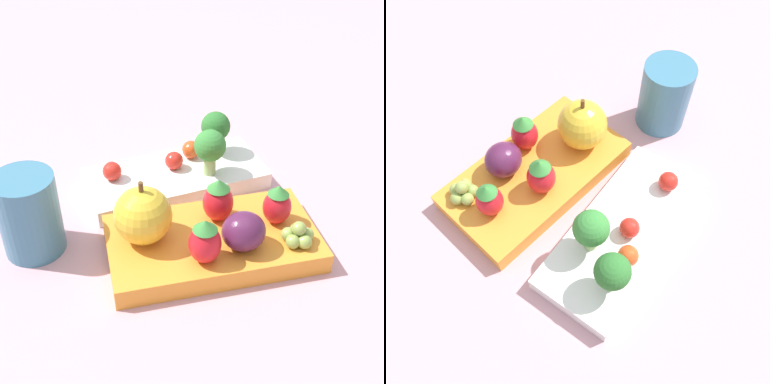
{
  "view_description": "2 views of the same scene",
  "coord_description": "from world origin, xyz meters",
  "views": [
    {
      "loc": [
        -0.13,
        -0.45,
        0.38
      ],
      "look_at": [
        0.0,
        -0.01,
        0.03
      ],
      "focal_mm": 50.0,
      "sensor_mm": 36.0,
      "label": 1
    },
    {
      "loc": [
        0.19,
        0.16,
        0.43
      ],
      "look_at": [
        0.0,
        -0.01,
        0.03
      ],
      "focal_mm": 40.0,
      "sensor_mm": 36.0,
      "label": 2
    }
  ],
  "objects": [
    {
      "name": "strawberry_2",
      "position": [
        0.08,
        -0.07,
        0.04
      ],
      "size": [
        0.03,
        0.03,
        0.05
      ],
      "color": "red",
      "rests_on": "bento_box_fruit"
    },
    {
      "name": "drinking_cup",
      "position": [
        -0.17,
        -0.01,
        0.04
      ],
      "size": [
        0.06,
        0.06,
        0.09
      ],
      "color": "teal",
      "rests_on": "ground_plane"
    },
    {
      "name": "broccoli_floret_1",
      "position": [
        0.04,
        0.04,
        0.06
      ],
      "size": [
        0.04,
        0.04,
        0.06
      ],
      "color": "#93B770",
      "rests_on": "bento_box_savoury"
    },
    {
      "name": "apple",
      "position": [
        -0.06,
        -0.05,
        0.05
      ],
      "size": [
        0.06,
        0.06,
        0.07
      ],
      "color": "gold",
      "rests_on": "bento_box_fruit"
    },
    {
      "name": "grape_cluster",
      "position": [
        0.08,
        -0.1,
        0.03
      ],
      "size": [
        0.03,
        0.03,
        0.02
      ],
      "color": "#8EA84C",
      "rests_on": "bento_box_fruit"
    },
    {
      "name": "ground_plane",
      "position": [
        0.0,
        0.0,
        0.0
      ],
      "size": [
        4.0,
        4.0,
        0.0
      ],
      "primitive_type": "plane",
      "color": "#C6939E"
    },
    {
      "name": "strawberry_1",
      "position": [
        -0.01,
        -0.1,
        0.05
      ],
      "size": [
        0.03,
        0.03,
        0.05
      ],
      "color": "red",
      "rests_on": "bento_box_fruit"
    },
    {
      "name": "bento_box_savoury",
      "position": [
        -0.0,
        0.06,
        0.01
      ],
      "size": [
        0.22,
        0.11,
        0.02
      ],
      "color": "white",
      "rests_on": "ground_plane"
    },
    {
      "name": "cherry_tomato_2",
      "position": [
        0.03,
        0.08,
        0.03
      ],
      "size": [
        0.02,
        0.02,
        0.02
      ],
      "color": "#DB4C1E",
      "rests_on": "bento_box_savoury"
    },
    {
      "name": "bento_box_fruit",
      "position": [
        0.01,
        -0.07,
        0.01
      ],
      "size": [
        0.22,
        0.13,
        0.02
      ],
      "color": "orange",
      "rests_on": "ground_plane"
    },
    {
      "name": "strawberry_0",
      "position": [
        0.02,
        -0.04,
        0.05
      ],
      "size": [
        0.03,
        0.03,
        0.05
      ],
      "color": "red",
      "rests_on": "bento_box_fruit"
    },
    {
      "name": "cherry_tomato_0",
      "position": [
        -0.07,
        0.06,
        0.03
      ],
      "size": [
        0.02,
        0.02,
        0.02
      ],
      "color": "red",
      "rests_on": "bento_box_savoury"
    },
    {
      "name": "cherry_tomato_1",
      "position": [
        0.0,
        0.06,
        0.03
      ],
      "size": [
        0.02,
        0.02,
        0.02
      ],
      "color": "red",
      "rests_on": "bento_box_savoury"
    },
    {
      "name": "plum",
      "position": [
        0.03,
        -0.09,
        0.04
      ],
      "size": [
        0.04,
        0.04,
        0.04
      ],
      "color": "#511E42",
      "rests_on": "bento_box_fruit"
    },
    {
      "name": "broccoli_floret_0",
      "position": [
        0.06,
        0.08,
        0.05
      ],
      "size": [
        0.04,
        0.04,
        0.05
      ],
      "color": "#93B770",
      "rests_on": "bento_box_savoury"
    }
  ]
}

